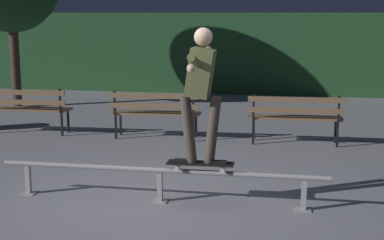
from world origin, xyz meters
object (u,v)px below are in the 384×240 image
park_bench_right_center (295,114)px  park_bench_left_center (155,110)px  grind_rail (160,175)px  skateboarder (201,84)px  park_bench_leftmost (26,106)px  skateboard (200,164)px

park_bench_right_center → park_bench_left_center: bearing=180.0°
park_bench_right_center → grind_rail: bearing=-115.6°
skateboarder → park_bench_leftmost: skateboarder is taller
park_bench_leftmost → park_bench_right_center: bearing=0.0°
skateboard → skateboarder: size_ratio=0.50×
park_bench_left_center → park_bench_right_center: (2.45, 0.00, 0.00)m
park_bench_left_center → park_bench_leftmost: bearing=180.0°
skateboard → park_bench_left_center: 3.56m
park_bench_leftmost → park_bench_left_center: size_ratio=1.00×
skateboard → park_bench_right_center: size_ratio=0.49×
park_bench_right_center → park_bench_leftmost: bearing=180.0°
park_bench_left_center → park_bench_right_center: 2.45m
grind_rail → park_bench_leftmost: park_bench_leftmost is taller
skateboarder → park_bench_right_center: size_ratio=0.97×
park_bench_left_center → skateboard: bearing=-67.4°
park_bench_leftmost → park_bench_left_center: bearing=0.0°
grind_rail → skateboard: (0.49, 0.00, 0.17)m
grind_rail → park_bench_right_center: park_bench_right_center is taller
skateboard → park_bench_leftmost: 5.04m
skateboard → park_bench_left_center: (-1.37, 3.29, 0.05)m
grind_rail → park_bench_left_center: size_ratio=2.46×
skateboard → park_bench_right_center: bearing=71.7°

